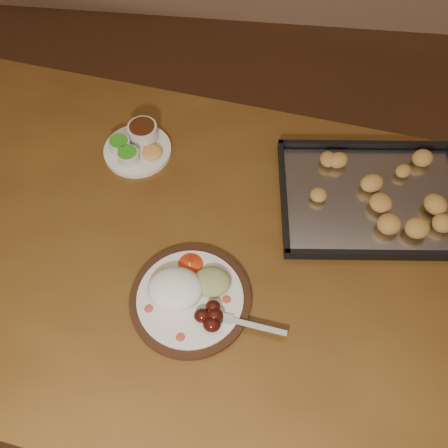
# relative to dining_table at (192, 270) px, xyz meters

# --- Properties ---
(ground) EXTENTS (4.00, 4.00, 0.00)m
(ground) POSITION_rel_dining_table_xyz_m (-0.04, -0.17, -0.65)
(ground) COLOR #512F1C
(ground) RESTS_ON ground
(dining_table) EXTENTS (1.62, 1.12, 0.75)m
(dining_table) POSITION_rel_dining_table_xyz_m (0.00, 0.00, 0.00)
(dining_table) COLOR brown
(dining_table) RESTS_ON ground
(dinner_plate) EXTENTS (0.32, 0.24, 0.06)m
(dinner_plate) POSITION_rel_dining_table_xyz_m (0.02, -0.11, 0.11)
(dinner_plate) COLOR black
(dinner_plate) RESTS_ON dining_table
(condiment_saucer) EXTENTS (0.16, 0.16, 0.06)m
(condiment_saucer) POSITION_rel_dining_table_xyz_m (-0.16, 0.26, 0.12)
(condiment_saucer) COLOR white
(condiment_saucer) RESTS_ON dining_table
(baking_tray) EXTENTS (0.45, 0.35, 0.04)m
(baking_tray) POSITION_rel_dining_table_xyz_m (0.40, 0.17, 0.11)
(baking_tray) COLOR black
(baking_tray) RESTS_ON dining_table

